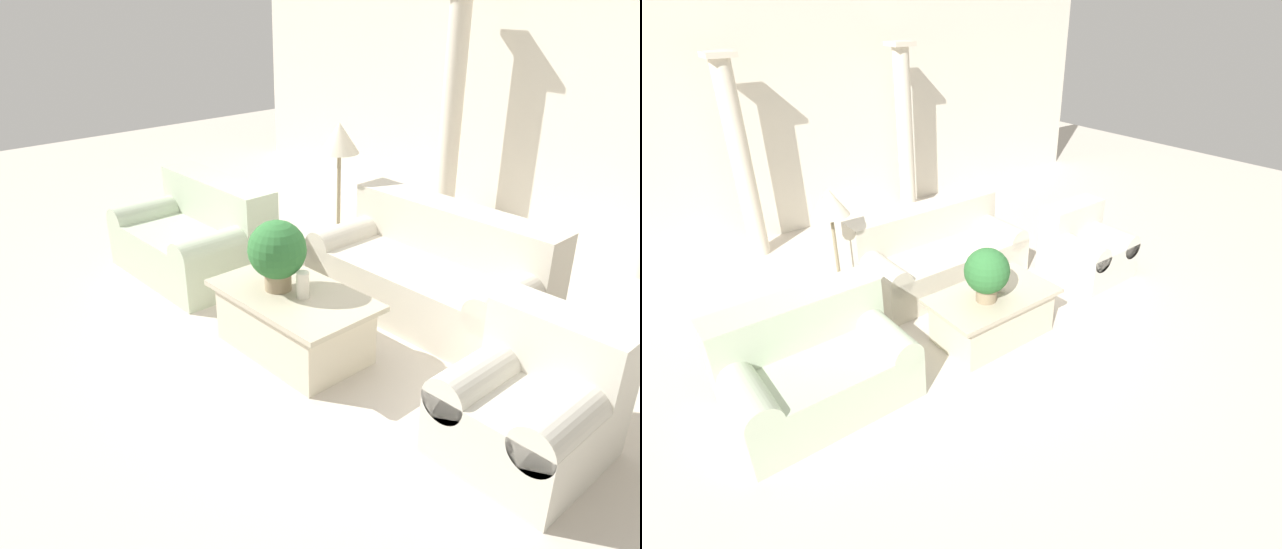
{
  "view_description": "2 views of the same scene",
  "coord_description": "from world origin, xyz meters",
  "views": [
    {
      "loc": [
        3.04,
        -2.93,
        2.5
      ],
      "look_at": [
        -0.09,
        -0.12,
        0.53
      ],
      "focal_mm": 35.0,
      "sensor_mm": 36.0,
      "label": 1
    },
    {
      "loc": [
        -2.84,
        -3.41,
        2.96
      ],
      "look_at": [
        -0.2,
        -0.09,
        0.6
      ],
      "focal_mm": 28.0,
      "sensor_mm": 36.0,
      "label": 2
    }
  ],
  "objects": [
    {
      "name": "sofa_long",
      "position": [
        0.19,
        0.87,
        0.34
      ],
      "size": [
        1.93,
        0.97,
        0.86
      ],
      "color": "beige",
      "rests_on": "ground_plane"
    },
    {
      "name": "column_left",
      "position": [
        -1.24,
        2.9,
        1.26
      ],
      "size": [
        0.33,
        0.33,
        2.46
      ],
      "color": "beige",
      "rests_on": "ground_plane"
    },
    {
      "name": "coffee_table",
      "position": [
        -0.07,
        -0.4,
        0.25
      ],
      "size": [
        1.22,
        0.73,
        0.48
      ],
      "color": "beige",
      "rests_on": "ground_plane"
    },
    {
      "name": "pillar_candle",
      "position": [
        0.04,
        -0.39,
        0.58
      ],
      "size": [
        0.09,
        0.09,
        0.19
      ],
      "color": "silver",
      "rests_on": "coffee_table"
    },
    {
      "name": "armchair",
      "position": [
        1.69,
        -0.09,
        0.34
      ],
      "size": [
        0.82,
        0.87,
        0.82
      ],
      "color": "beige",
      "rests_on": "ground_plane"
    },
    {
      "name": "floor_lamp",
      "position": [
        -1.01,
        0.95,
        1.16
      ],
      "size": [
        0.37,
        0.37,
        1.38
      ],
      "color": "gray",
      "rests_on": "ground_plane"
    },
    {
      "name": "ground_plane",
      "position": [
        0.0,
        0.0,
        0.0
      ],
      "size": [
        16.0,
        16.0,
        0.0
      ],
      "primitive_type": "plane",
      "color": "beige"
    },
    {
      "name": "wall_back",
      "position": [
        0.0,
        3.35,
        1.6
      ],
      "size": [
        10.0,
        0.06,
        3.2
      ],
      "color": "silver",
      "rests_on": "ground_plane"
    },
    {
      "name": "potted_plant",
      "position": [
        -0.19,
        -0.44,
        0.78
      ],
      "size": [
        0.43,
        0.43,
        0.52
      ],
      "color": "#937F60",
      "rests_on": "coffee_table"
    },
    {
      "name": "loveseat",
      "position": [
        -1.79,
        -0.15,
        0.35
      ],
      "size": [
        1.43,
        0.97,
        0.86
      ],
      "color": "beige",
      "rests_on": "ground_plane"
    }
  ]
}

